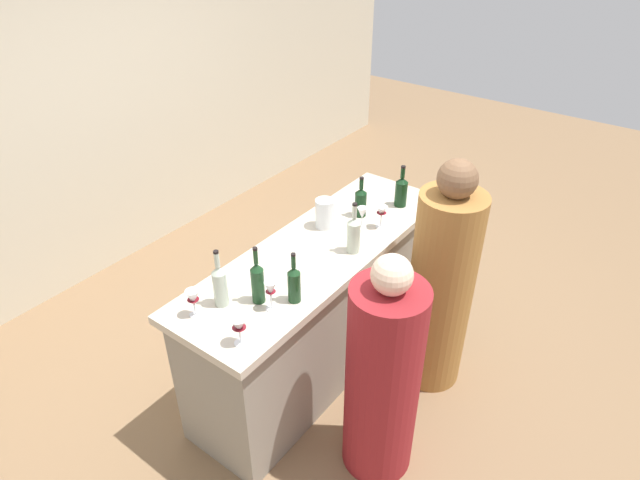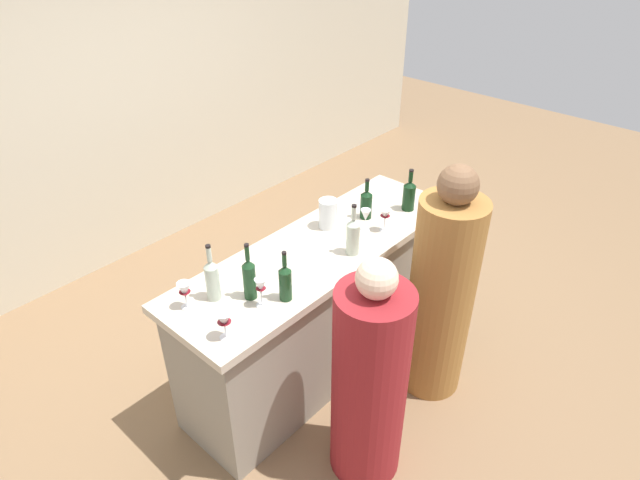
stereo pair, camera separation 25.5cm
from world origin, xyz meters
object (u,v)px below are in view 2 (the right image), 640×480
Objects in this scene: wine_bottle_second_right_clear_pale at (353,235)px; wine_glass_near_center at (385,215)px; wine_bottle_second_left_olive_green at (249,278)px; person_left_guest at (441,295)px; wine_bottle_center_olive_green at (285,281)px; wine_bottle_far_right_dark_green at (409,194)px; wine_bottle_rightmost_dark_green at (366,203)px; wine_glass_far_left at (366,216)px; wine_bottle_leftmost_clear_pale at (212,278)px; person_center_guest at (369,383)px; wine_glass_near_left at (224,321)px; wine_glass_far_center at (185,291)px; water_pitcher at (328,214)px; wine_glass_near_right at (261,288)px.

wine_glass_near_center is at bearing 1.64° from wine_bottle_second_right_clear_pale.
person_left_guest reaches higher than wine_bottle_second_left_olive_green.
wine_bottle_center_olive_green is at bearing -178.76° from wine_glass_near_center.
person_left_guest is at bearing -124.94° from wine_bottle_far_right_dark_green.
wine_glass_far_left is (-0.12, -0.09, -0.00)m from wine_bottle_rightmost_dark_green.
wine_bottle_leftmost_clear_pale is 0.97m from person_center_guest.
wine_bottle_rightmost_dark_green is 0.75m from person_left_guest.
wine_glass_near_left is 1.04× the size of wine_glass_far_left.
wine_glass_far_left is at bearing -10.11° from wine_glass_far_center.
wine_bottle_center_olive_green is 1.03m from person_left_guest.
wine_bottle_far_right_dark_green is 1.53× the size of water_pitcher.
wine_bottle_second_right_clear_pale is 0.66m from person_left_guest.
wine_bottle_rightmost_dark_green is 0.16m from wine_glass_far_left.
wine_bottle_second_left_olive_green reaches higher than water_pitcher.
wine_glass_far_left is 0.10× the size of person_center_guest.
person_left_guest is at bearing -57.74° from wine_bottle_second_right_clear_pale.
wine_bottle_center_olive_green reaches higher than wine_glass_near_left.
wine_bottle_center_olive_green is at bearing -52.11° from wine_bottle_second_left_olive_green.
wine_bottle_second_left_olive_green is 0.21× the size of person_left_guest.
wine_glass_near_right reaches higher than wine_glass_far_left.
wine_bottle_second_left_olive_green is 0.93m from wine_glass_far_left.
wine_glass_near_right is 0.38m from wine_glass_far_center.
wine_glass_near_right is (-1.06, -0.15, 0.01)m from wine_bottle_rightmost_dark_green.
wine_bottle_center_olive_green is at bearing 13.38° from person_center_guest.
person_center_guest is at bearing -70.38° from wine_glass_near_right.
wine_bottle_far_right_dark_green is 1.34m from wine_glass_near_right.
wine_bottle_center_olive_green is 1.94× the size of wine_glass_near_left.
wine_bottle_far_right_dark_green is (1.33, -0.08, -0.02)m from wine_bottle_second_left_olive_green.
wine_bottle_leftmost_clear_pale is 1.14× the size of wine_bottle_far_right_dark_green.
wine_bottle_rightmost_dark_green is at bearing -5.23° from wine_glass_far_center.
wine_bottle_second_right_clear_pale is at bearing 18.00° from person_left_guest.
wine_bottle_leftmost_clear_pale reaches higher than wine_bottle_far_right_dark_green.
wine_glass_far_left is (0.93, -0.03, -0.03)m from wine_bottle_second_left_olive_green.
wine_bottle_far_right_dark_green is 0.40m from wine_glass_far_left.
wine_bottle_far_right_dark_green is (1.21, 0.06, -0.00)m from wine_bottle_center_olive_green.
wine_bottle_center_olive_green is 1.56× the size of water_pitcher.
wine_bottle_second_right_clear_pale is 1.17× the size of wine_bottle_rightmost_dark_green.
wine_glass_near_left is at bearing -179.32° from wine_glass_near_center.
wine_glass_far_center reaches higher than wine_glass_near_center.
wine_bottle_second_right_clear_pale is 1.01m from wine_glass_far_center.
wine_glass_far_center reaches higher than wine_glass_near_left.
wine_glass_near_left is 1.13m from water_pitcher.
wine_glass_far_left is 0.24m from water_pitcher.
wine_glass_far_center is (-1.28, 0.31, -0.01)m from wine_glass_near_center.
person_left_guest is at bearing -33.71° from wine_bottle_leftmost_clear_pale.
wine_bottle_rightmost_dark_green is at bearing 8.25° from wine_glass_near_right.
wine_bottle_second_left_olive_green reaches higher than wine_bottle_far_right_dark_green.
wine_glass_near_center is 1.02m from wine_glass_near_right.
wine_glass_near_right is (-0.69, 0.04, -0.01)m from wine_bottle_second_right_clear_pale.
wine_glass_near_right is at bearing -179.54° from wine_bottle_far_right_dark_green.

